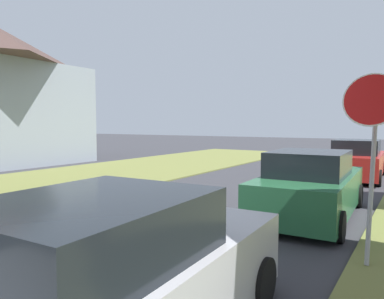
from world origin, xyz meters
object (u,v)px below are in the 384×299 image
Objects in this scene: parked_sedan_silver at (107,285)px; parked_sedan_red at (357,161)px; stop_sign_far at (371,128)px; parked_sedan_green at (310,187)px.

parked_sedan_silver is 1.00× the size of parked_sedan_red.
stop_sign_far is 9.94m from parked_sedan_red.
parked_sedan_green is 7.11m from parked_sedan_red.
parked_sedan_silver is at bearing -90.97° from parked_sedan_red.
stop_sign_far is at bearing -81.13° from parked_sedan_red.
stop_sign_far is 0.65× the size of parked_sedan_red.
parked_sedan_green and parked_sedan_red have the same top height.
parked_sedan_red is (-1.52, 9.72, -1.42)m from stop_sign_far.
parked_sedan_red is (0.23, 13.39, 0.00)m from parked_sedan_silver.
parked_sedan_green is at bearing 88.03° from parked_sedan_silver.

